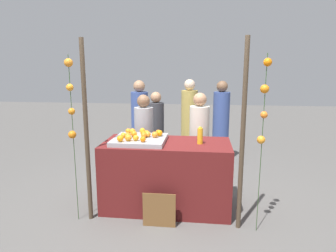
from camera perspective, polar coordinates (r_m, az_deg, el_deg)
ground_plane at (r=4.37m, az=-0.24°, el=-15.32°), size 24.00×24.00×0.00m
stall_counter at (r=4.18m, az=-0.25°, el=-9.50°), size 1.75×0.84×0.95m
orange_tray at (r=4.07m, az=-5.54°, el=-2.70°), size 0.71×0.68×0.06m
orange_0 at (r=4.21m, az=-1.93°, el=-1.23°), size 0.08×0.08×0.08m
orange_1 at (r=4.30m, az=-5.01°, el=-0.94°), size 0.08×0.08×0.08m
orange_2 at (r=4.08m, az=-3.94°, el=-1.61°), size 0.08×0.08×0.08m
orange_3 at (r=4.02m, az=-7.85°, el=-1.88°), size 0.09×0.09×0.09m
orange_4 at (r=4.32m, az=-7.78°, el=-0.99°), size 0.08×0.08×0.08m
orange_5 at (r=3.82m, az=-4.91°, el=-2.58°), size 0.07×0.07×0.07m
orange_6 at (r=3.87m, az=-9.30°, el=-2.45°), size 0.08×0.08×0.08m
orange_7 at (r=4.13m, az=-1.67°, el=-1.40°), size 0.09×0.09×0.09m
orange_8 at (r=4.12m, az=-4.79°, el=-1.54°), size 0.08×0.08×0.08m
orange_9 at (r=3.89m, az=-7.75°, el=-2.30°), size 0.09×0.09×0.09m
orange_10 at (r=4.08m, az=-8.70°, el=-1.78°), size 0.07×0.07×0.07m
orange_11 at (r=3.89m, az=-6.29°, el=-2.32°), size 0.08×0.08×0.08m
orange_12 at (r=4.28m, az=-6.95°, el=-1.04°), size 0.09×0.09×0.09m
orange_13 at (r=4.09m, az=-6.66°, el=-1.58°), size 0.09×0.09×0.09m
orange_14 at (r=4.03m, az=-4.76°, el=-1.85°), size 0.07×0.07×0.07m
orange_15 at (r=4.05m, az=-2.61°, el=-1.69°), size 0.08×0.08×0.08m
orange_16 at (r=4.19m, az=-4.18°, el=-1.35°), size 0.07×0.07×0.07m
juice_bottle at (r=3.96m, az=6.27°, el=-1.91°), size 0.07×0.07×0.23m
chalkboard_sign at (r=3.79m, az=-1.73°, el=-16.13°), size 0.41×0.03×0.45m
vendor_left at (r=4.87m, az=-4.69°, el=-3.54°), size 0.31×0.31×1.54m
vendor_right at (r=4.76m, az=6.06°, el=-3.69°), size 0.32×0.32×1.58m
crowd_person_0 at (r=6.00m, az=-5.50°, el=0.09°), size 0.34×0.34×1.72m
crowd_person_1 at (r=6.23m, az=10.26°, el=0.30°), size 0.34×0.34×1.70m
crowd_person_2 at (r=6.30m, az=4.14°, el=0.68°), size 0.35×0.35×1.72m
crowd_person_3 at (r=5.66m, az=-2.32°, el=-1.52°), size 0.30×0.30×1.52m
canopy_post_left at (r=3.79m, az=-15.62°, el=-1.36°), size 0.06×0.06×2.31m
canopy_post_right at (r=3.54m, az=14.34°, el=-2.17°), size 0.06×0.06×2.31m
garland_strand_left at (r=3.75m, az=-18.47°, el=5.01°), size 0.11×0.11×2.12m
garland_strand_right at (r=3.46m, az=18.25°, el=4.32°), size 0.11×0.10×2.12m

